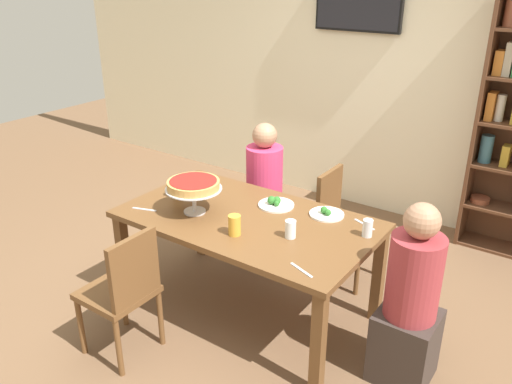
# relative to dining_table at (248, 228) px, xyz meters

# --- Properties ---
(ground_plane) EXTENTS (12.00, 12.00, 0.00)m
(ground_plane) POSITION_rel_dining_table_xyz_m (0.00, 0.00, -0.66)
(ground_plane) COLOR brown
(rear_partition) EXTENTS (8.00, 0.12, 2.80)m
(rear_partition) POSITION_rel_dining_table_xyz_m (0.00, 2.20, 0.74)
(rear_partition) COLOR beige
(rear_partition) RESTS_ON ground_plane
(dining_table) EXTENTS (1.70, 0.97, 0.74)m
(dining_table) POSITION_rel_dining_table_xyz_m (0.00, 0.00, 0.00)
(dining_table) COLOR brown
(dining_table) RESTS_ON ground_plane
(television) EXTENTS (0.84, 0.05, 0.49)m
(television) POSITION_rel_dining_table_xyz_m (-0.27, 2.11, 1.32)
(television) COLOR black
(diner_head_east) EXTENTS (0.34, 0.34, 1.15)m
(diner_head_east) POSITION_rel_dining_table_xyz_m (1.15, -0.01, -0.16)
(diner_head_east) COLOR #382D28
(diner_head_east) RESTS_ON ground_plane
(diner_far_left) EXTENTS (0.34, 0.34, 1.15)m
(diner_far_left) POSITION_rel_dining_table_xyz_m (-0.38, 0.76, -0.16)
(diner_far_left) COLOR #382D28
(diner_far_left) RESTS_ON ground_plane
(chair_far_right) EXTENTS (0.40, 0.40, 0.87)m
(chair_far_right) POSITION_rel_dining_table_xyz_m (0.31, 0.79, -0.17)
(chair_far_right) COLOR brown
(chair_far_right) RESTS_ON ground_plane
(chair_near_left) EXTENTS (0.40, 0.40, 0.87)m
(chair_near_left) POSITION_rel_dining_table_xyz_m (-0.35, -0.80, -0.17)
(chair_near_left) COLOR brown
(chair_near_left) RESTS_ON ground_plane
(deep_dish_pizza_stand) EXTENTS (0.38, 0.38, 0.23)m
(deep_dish_pizza_stand) POSITION_rel_dining_table_xyz_m (-0.34, -0.14, 0.28)
(deep_dish_pizza_stand) COLOR silver
(deep_dish_pizza_stand) RESTS_ON dining_table
(salad_plate_near_diner) EXTENTS (0.25, 0.25, 0.07)m
(salad_plate_near_diner) POSITION_rel_dining_table_xyz_m (0.06, 0.26, 0.10)
(salad_plate_near_diner) COLOR white
(salad_plate_near_diner) RESTS_ON dining_table
(salad_plate_far_diner) EXTENTS (0.24, 0.24, 0.06)m
(salad_plate_far_diner) POSITION_rel_dining_table_xyz_m (0.42, 0.33, 0.10)
(salad_plate_far_diner) COLOR white
(salad_plate_far_diner) RESTS_ON dining_table
(beer_glass_amber_tall) EXTENTS (0.07, 0.07, 0.15)m
(beer_glass_amber_tall) POSITION_rel_dining_table_xyz_m (-0.60, -0.03, 0.16)
(beer_glass_amber_tall) COLOR gold
(beer_glass_amber_tall) RESTS_ON dining_table
(beer_glass_amber_short) EXTENTS (0.08, 0.08, 0.13)m
(beer_glass_amber_short) POSITION_rel_dining_table_xyz_m (0.08, -0.24, 0.15)
(beer_glass_amber_short) COLOR gold
(beer_glass_amber_short) RESTS_ON dining_table
(water_glass_clear_near) EXTENTS (0.06, 0.06, 0.11)m
(water_glass_clear_near) POSITION_rel_dining_table_xyz_m (0.76, 0.22, 0.14)
(water_glass_clear_near) COLOR white
(water_glass_clear_near) RESTS_ON dining_table
(water_glass_clear_far) EXTENTS (0.07, 0.07, 0.11)m
(water_glass_clear_far) POSITION_rel_dining_table_xyz_m (0.38, -0.07, 0.14)
(water_glass_clear_far) COLOR white
(water_glass_clear_far) RESTS_ON dining_table
(cutlery_fork_near) EXTENTS (0.17, 0.08, 0.00)m
(cutlery_fork_near) POSITION_rel_dining_table_xyz_m (0.63, -0.36, 0.09)
(cutlery_fork_near) COLOR silver
(cutlery_fork_near) RESTS_ON dining_table
(cutlery_knife_near) EXTENTS (0.17, 0.08, 0.00)m
(cutlery_knife_near) POSITION_rel_dining_table_xyz_m (0.69, 0.35, 0.09)
(cutlery_knife_near) COLOR silver
(cutlery_knife_near) RESTS_ON dining_table
(cutlery_fork_far) EXTENTS (0.18, 0.07, 0.00)m
(cutlery_fork_far) POSITION_rel_dining_table_xyz_m (-0.65, -0.31, 0.09)
(cutlery_fork_far) COLOR silver
(cutlery_fork_far) RESTS_ON dining_table
(cutlery_knife_far) EXTENTS (0.18, 0.04, 0.00)m
(cutlery_knife_far) POSITION_rel_dining_table_xyz_m (-0.73, 0.37, 0.09)
(cutlery_knife_far) COLOR silver
(cutlery_knife_far) RESTS_ON dining_table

